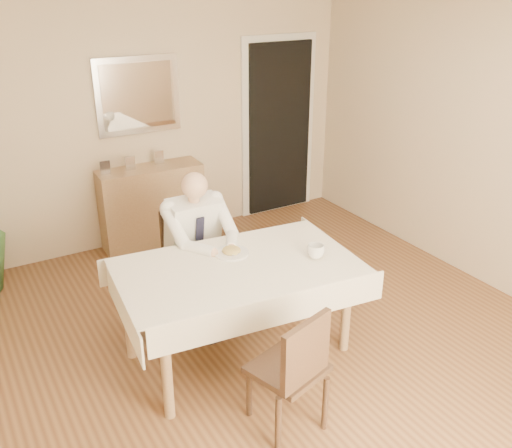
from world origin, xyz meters
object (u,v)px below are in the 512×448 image
chair_near (295,367)px  dining_table (238,276)px  coffee_mug (316,251)px  chair_far (189,252)px  sideboard (152,206)px  seated_man (202,242)px

chair_near → dining_table: bearing=67.6°
dining_table → coffee_mug: coffee_mug is taller
dining_table → chair_near: chair_near is taller
chair_far → sideboard: (0.15, 1.27, -0.05)m
chair_far → chair_near: chair_near is taller
chair_far → sideboard: 1.28m
dining_table → chair_far: chair_far is taller
coffee_mug → sideboard: (-0.40, 2.33, -0.38)m
chair_far → seated_man: size_ratio=0.69×
coffee_mug → sideboard: coffee_mug is taller
dining_table → seated_man: bearing=95.8°
sideboard → coffee_mug: bearing=-78.0°
seated_man → coffee_mug: bearing=-54.5°
seated_man → coffee_mug: size_ratio=9.79×
dining_table → sideboard: sideboard is taller
chair_near → coffee_mug: bearing=30.5°
coffee_mug → sideboard: size_ratio=0.12×
chair_far → chair_near: bearing=-96.2°
chair_near → sideboard: (0.24, 3.02, -0.06)m
chair_near → seated_man: bearing=69.9°
chair_far → dining_table: bearing=-93.3°
coffee_mug → sideboard: bearing=99.7°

